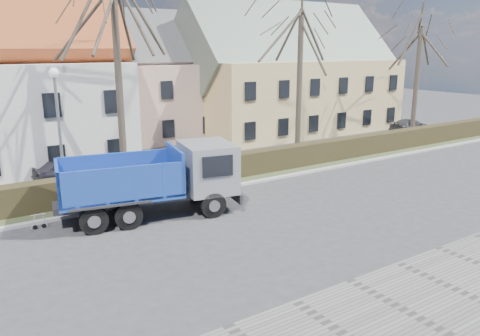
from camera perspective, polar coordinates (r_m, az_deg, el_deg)
ground at (r=19.50m, az=0.37°, el=-6.73°), size 120.00×120.00×0.00m
sidewalk_near at (r=13.94m, az=20.92°, el=-16.81°), size 80.00×5.00×0.08m
curb_far at (r=23.24m, az=-5.91°, el=-3.11°), size 80.00×0.30×0.12m
grass_strip at (r=24.62m, az=-7.62°, el=-2.18°), size 80.00×3.00×0.10m
hedge at (r=24.28m, az=-7.46°, el=-0.94°), size 60.00×0.90×1.30m
building_pink at (r=37.98m, az=-11.47°, el=9.59°), size 10.80×8.80×8.00m
building_yellow at (r=41.47m, az=5.98°, el=10.54°), size 18.80×10.80×8.50m
tree_1 at (r=25.00m, az=-14.69°, el=12.35°), size 9.20×9.20×12.65m
tree_2 at (r=31.04m, az=7.29°, el=11.50°), size 8.00×8.00×11.00m
tree_3 at (r=39.87m, az=20.82°, el=10.94°), size 7.60×7.60×10.45m
dump_truck at (r=20.16m, az=-11.63°, el=-1.66°), size 8.18×4.30×3.11m
streetlight at (r=22.97m, az=-21.09°, el=3.68°), size 0.49×0.49×6.26m
cart_frame at (r=20.44m, az=-23.92°, el=-5.97°), size 0.79×0.48×0.70m
parked_car_a at (r=27.20m, az=-20.17°, el=-0.08°), size 3.81×1.79×1.26m
parked_car_b at (r=42.12m, az=20.02°, el=4.81°), size 4.20×1.81×1.21m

